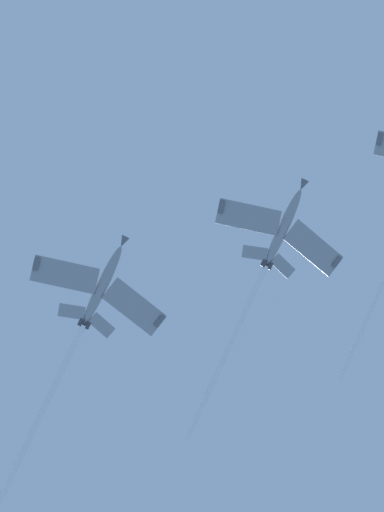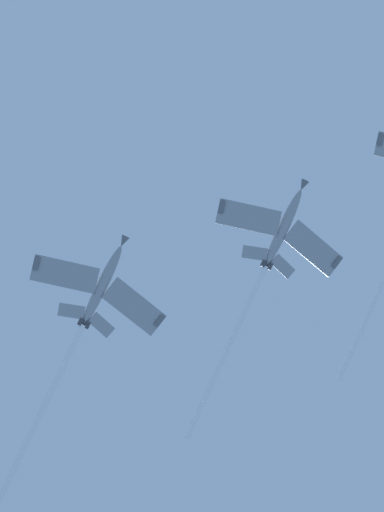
% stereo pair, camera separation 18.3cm
% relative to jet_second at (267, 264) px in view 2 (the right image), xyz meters
% --- Properties ---
extents(jet_second, '(29.37, 28.69, 16.09)m').
position_rel_jet_second_xyz_m(jet_second, '(0.00, 0.00, 0.00)').
color(jet_second, gray).
extents(jet_third, '(29.82, 29.57, 17.30)m').
position_rel_jet_second_xyz_m(jet_third, '(0.82, -27.05, -7.62)').
color(jet_third, gray).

